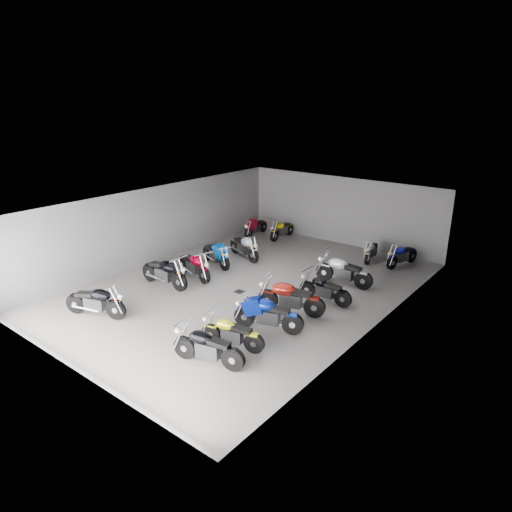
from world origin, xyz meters
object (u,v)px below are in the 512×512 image
Objects in this scene: motorcycle_right_f at (343,271)px; motorcycle_back_b at (282,229)px; motorcycle_left_e at (216,254)px; motorcycle_left_c at (165,272)px; motorcycle_back_f at (402,255)px; motorcycle_right_b at (231,333)px; motorcycle_right_c at (267,314)px; motorcycle_left_f at (244,247)px; motorcycle_left_d at (194,265)px; motorcycle_right_a at (207,347)px; motorcycle_back_a at (256,226)px; motorcycle_right_e at (324,289)px; motorcycle_left_a at (96,301)px; motorcycle_back_e at (371,250)px; motorcycle_right_d at (290,298)px; drain_grate at (239,292)px.

motorcycle_back_b is at bearing 52.05° from motorcycle_right_f.
motorcycle_back_b is (-0.09, 4.86, -0.04)m from motorcycle_left_e.
motorcycle_back_f is (6.09, 7.58, -0.08)m from motorcycle_left_c.
motorcycle_right_b is 1.47m from motorcycle_right_c.
motorcycle_right_c reaches higher than motorcycle_back_f.
motorcycle_left_f is at bearing 95.02° from motorcycle_back_b.
motorcycle_left_f is at bearing -167.59° from motorcycle_left_d.
motorcycle_right_c is 4.59m from motorcycle_right_f.
motorcycle_back_a is (-6.41, 10.09, -0.04)m from motorcycle_right_a.
motorcycle_left_e reaches higher than motorcycle_right_e.
motorcycle_right_c is at bearing 97.83° from motorcycle_left_a.
motorcycle_right_b is 0.98× the size of motorcycle_back_b.
motorcycle_left_f is at bearing 26.31° from motorcycle_right_c.
motorcycle_left_a reaches higher than motorcycle_back_e.
motorcycle_right_d reaches higher than motorcycle_right_e.
motorcycle_right_f is (-0.24, 1.77, 0.07)m from motorcycle_right_e.
motorcycle_left_a reaches higher than motorcycle_back_a.
motorcycle_back_b is at bearing -163.63° from motorcycle_left_d.
motorcycle_right_b and motorcycle_back_a have the same top height.
motorcycle_left_f reaches higher than motorcycle_left_e.
motorcycle_back_e is (-0.16, 10.28, -0.06)m from motorcycle_right_a.
motorcycle_left_c is 1.21× the size of motorcycle_right_b.
motorcycle_right_b is 0.90× the size of motorcycle_right_c.
motorcycle_left_f is 3.49m from motorcycle_back_a.
motorcycle_right_a reaches higher than drain_grate.
motorcycle_right_d is 8.34m from motorcycle_back_b.
motorcycle_left_d is 5.05m from motorcycle_right_c.
motorcycle_left_f is 4.85m from motorcycle_right_f.
motorcycle_right_d reaches higher than motorcycle_left_a.
drain_grate is 0.17× the size of motorcycle_right_b.
motorcycle_back_e is at bearing 157.00° from motorcycle_left_d.
motorcycle_right_c reaches higher than motorcycle_back_a.
motorcycle_left_e is at bearing 160.93° from motorcycle_left_a.
motorcycle_back_b is at bearing -160.23° from motorcycle_left_e.
motorcycle_left_c reaches higher than motorcycle_left_e.
motorcycle_left_d reaches higher than motorcycle_left_a.
motorcycle_left_a is at bearing -118.34° from drain_grate.
motorcycle_left_c is 5.04m from motorcycle_right_d.
motorcycle_right_b is 1.03× the size of motorcycle_back_e.
motorcycle_left_f is 1.07× the size of motorcycle_back_b.
motorcycle_right_d is at bearing 109.49° from motorcycle_left_a.
motorcycle_back_a is at bearing -9.51° from motorcycle_back_e.
motorcycle_back_b is at bearing 160.49° from motorcycle_left_a.
motorcycle_right_e is at bearing 134.78° from motorcycle_back_b.
motorcycle_back_e is at bearing -13.72° from motorcycle_right_a.
motorcycle_back_a is 1.42m from motorcycle_back_b.
motorcycle_left_a is 8.81m from motorcycle_right_f.
motorcycle_right_a is 10.46m from motorcycle_back_f.
motorcycle_right_a is 2.48m from motorcycle_right_c.
motorcycle_right_f is 1.15× the size of motorcycle_back_f.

